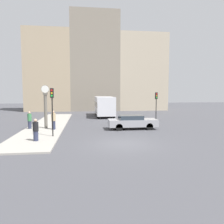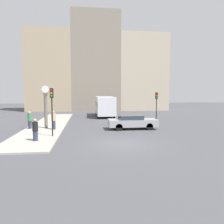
{
  "view_description": "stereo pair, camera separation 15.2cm",
  "coord_description": "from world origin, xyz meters",
  "px_view_note": "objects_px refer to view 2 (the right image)",
  "views": [
    {
      "loc": [
        -2.71,
        -14.92,
        3.6
      ],
      "look_at": [
        -0.02,
        6.35,
        1.68
      ],
      "focal_mm": 35.0,
      "sensor_mm": 36.0,
      "label": 1
    },
    {
      "loc": [
        -2.56,
        -14.93,
        3.6
      ],
      "look_at": [
        -0.02,
        6.35,
        1.68
      ],
      "focal_mm": 35.0,
      "sensor_mm": 36.0,
      "label": 2
    }
  ],
  "objects_px": {
    "pedestrian_green_hoodie": "(30,120)",
    "pedestrian_tan_coat": "(54,120)",
    "traffic_light_near": "(52,102)",
    "street_clock": "(46,107)",
    "sedan_car": "(132,122)",
    "bus_distant": "(105,105)",
    "pedestrian_black_jacket": "(35,130)",
    "traffic_light_far": "(157,101)"
  },
  "relations": [
    {
      "from": "traffic_light_near",
      "to": "street_clock",
      "type": "relative_size",
      "value": 0.91
    },
    {
      "from": "traffic_light_far",
      "to": "street_clock",
      "type": "distance_m",
      "value": 12.34
    },
    {
      "from": "sedan_car",
      "to": "traffic_light_near",
      "type": "height_order",
      "value": "traffic_light_near"
    },
    {
      "from": "bus_distant",
      "to": "traffic_light_near",
      "type": "height_order",
      "value": "traffic_light_near"
    },
    {
      "from": "traffic_light_far",
      "to": "street_clock",
      "type": "relative_size",
      "value": 0.86
    },
    {
      "from": "pedestrian_black_jacket",
      "to": "street_clock",
      "type": "bearing_deg",
      "value": 92.54
    },
    {
      "from": "traffic_light_far",
      "to": "pedestrian_tan_coat",
      "type": "distance_m",
      "value": 11.85
    },
    {
      "from": "street_clock",
      "to": "pedestrian_tan_coat",
      "type": "height_order",
      "value": "street_clock"
    },
    {
      "from": "bus_distant",
      "to": "sedan_car",
      "type": "bearing_deg",
      "value": -81.82
    },
    {
      "from": "pedestrian_tan_coat",
      "to": "sedan_car",
      "type": "bearing_deg",
      "value": -0.18
    },
    {
      "from": "sedan_car",
      "to": "pedestrian_tan_coat",
      "type": "height_order",
      "value": "pedestrian_tan_coat"
    },
    {
      "from": "sedan_car",
      "to": "bus_distant",
      "type": "relative_size",
      "value": 0.65
    },
    {
      "from": "traffic_light_near",
      "to": "pedestrian_tan_coat",
      "type": "xyz_separation_m",
      "value": [
        -0.39,
        3.3,
        -1.85
      ]
    },
    {
      "from": "street_clock",
      "to": "pedestrian_black_jacket",
      "type": "xyz_separation_m",
      "value": [
        0.26,
        -5.76,
        -1.27
      ]
    },
    {
      "from": "sedan_car",
      "to": "street_clock",
      "type": "height_order",
      "value": "street_clock"
    },
    {
      "from": "traffic_light_far",
      "to": "pedestrian_tan_coat",
      "type": "height_order",
      "value": "traffic_light_far"
    },
    {
      "from": "traffic_light_near",
      "to": "pedestrian_black_jacket",
      "type": "bearing_deg",
      "value": -121.86
    },
    {
      "from": "traffic_light_far",
      "to": "bus_distant",
      "type": "bearing_deg",
      "value": 122.97
    },
    {
      "from": "sedan_car",
      "to": "pedestrian_black_jacket",
      "type": "distance_m",
      "value": 9.49
    },
    {
      "from": "traffic_light_near",
      "to": "pedestrian_black_jacket",
      "type": "xyz_separation_m",
      "value": [
        -0.98,
        -1.57,
        -1.94
      ]
    },
    {
      "from": "street_clock",
      "to": "pedestrian_black_jacket",
      "type": "distance_m",
      "value": 5.9
    },
    {
      "from": "pedestrian_black_jacket",
      "to": "pedestrian_green_hoodie",
      "type": "distance_m",
      "value": 5.82
    },
    {
      "from": "pedestrian_green_hoodie",
      "to": "traffic_light_near",
      "type": "bearing_deg",
      "value": -55.67
    },
    {
      "from": "street_clock",
      "to": "pedestrian_tan_coat",
      "type": "distance_m",
      "value": 1.7
    },
    {
      "from": "traffic_light_near",
      "to": "street_clock",
      "type": "bearing_deg",
      "value": 106.38
    },
    {
      "from": "traffic_light_far",
      "to": "pedestrian_tan_coat",
      "type": "xyz_separation_m",
      "value": [
        -11.19,
        -3.55,
        -1.59
      ]
    },
    {
      "from": "street_clock",
      "to": "pedestrian_green_hoodie",
      "type": "bearing_deg",
      "value": -172.32
    },
    {
      "from": "pedestrian_green_hoodie",
      "to": "pedestrian_tan_coat",
      "type": "bearing_deg",
      "value": -16.46
    },
    {
      "from": "pedestrian_black_jacket",
      "to": "pedestrian_tan_coat",
      "type": "xyz_separation_m",
      "value": [
        0.59,
        4.87,
        0.09
      ]
    },
    {
      "from": "traffic_light_near",
      "to": "traffic_light_far",
      "type": "distance_m",
      "value": 12.79
    },
    {
      "from": "pedestrian_tan_coat",
      "to": "pedestrian_green_hoodie",
      "type": "height_order",
      "value": "pedestrian_tan_coat"
    },
    {
      "from": "pedestrian_green_hoodie",
      "to": "traffic_light_far",
      "type": "bearing_deg",
      "value": 11.92
    },
    {
      "from": "sedan_car",
      "to": "bus_distant",
      "type": "height_order",
      "value": "bus_distant"
    },
    {
      "from": "traffic_light_near",
      "to": "pedestrian_green_hoodie",
      "type": "height_order",
      "value": "traffic_light_near"
    },
    {
      "from": "traffic_light_far",
      "to": "street_clock",
      "type": "xyz_separation_m",
      "value": [
        -12.04,
        -2.66,
        -0.41
      ]
    },
    {
      "from": "bus_distant",
      "to": "pedestrian_tan_coat",
      "type": "bearing_deg",
      "value": -116.61
    },
    {
      "from": "bus_distant",
      "to": "traffic_light_far",
      "type": "relative_size",
      "value": 2.04
    },
    {
      "from": "traffic_light_near",
      "to": "street_clock",
      "type": "height_order",
      "value": "street_clock"
    },
    {
      "from": "traffic_light_near",
      "to": "street_clock",
      "type": "xyz_separation_m",
      "value": [
        -1.23,
        4.19,
        -0.68
      ]
    },
    {
      "from": "pedestrian_tan_coat",
      "to": "pedestrian_black_jacket",
      "type": "bearing_deg",
      "value": -96.9
    },
    {
      "from": "street_clock",
      "to": "traffic_light_near",
      "type": "bearing_deg",
      "value": -73.62
    },
    {
      "from": "traffic_light_near",
      "to": "pedestrian_green_hoodie",
      "type": "relative_size",
      "value": 2.29
    }
  ]
}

